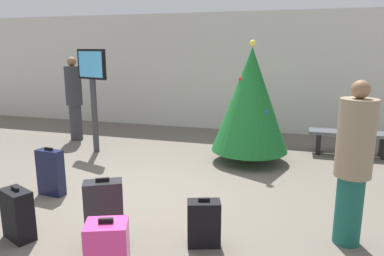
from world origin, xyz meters
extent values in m
plane|color=#665E54|center=(0.00, 0.00, 0.00)|extent=(16.00, 16.00, 0.00)
cube|color=beige|center=(0.00, 4.80, 1.49)|extent=(16.00, 0.20, 2.98)
cylinder|color=#4C3319|center=(1.24, 2.11, 0.12)|extent=(0.12, 0.12, 0.23)
cone|color=#196628|center=(1.24, 2.11, 1.18)|extent=(1.41, 1.41, 1.89)
sphere|color=#F2D84C|center=(1.24, 2.11, 2.18)|extent=(0.12, 0.12, 0.12)
sphere|color=red|center=(1.06, 2.02, 1.56)|extent=(0.08, 0.08, 0.08)
sphere|color=silver|center=(0.95, 2.25, 1.21)|extent=(0.08, 0.08, 0.08)
sphere|color=blue|center=(1.54, 1.85, 1.00)|extent=(0.08, 0.08, 0.08)
sphere|color=yellow|center=(1.30, 2.24, 1.72)|extent=(0.08, 0.08, 0.08)
cylinder|color=#333338|center=(-1.88, 1.90, 0.75)|extent=(0.12, 0.12, 1.49)
cube|color=black|center=(-1.88, 1.90, 1.79)|extent=(0.73, 0.31, 0.59)
cube|color=#4CB2F2|center=(-1.88, 1.86, 1.79)|extent=(0.64, 0.22, 0.50)
cube|color=#4C5159|center=(3.12, 3.10, 0.45)|extent=(1.60, 0.44, 0.06)
cube|color=black|center=(2.52, 3.10, 0.21)|extent=(0.08, 0.35, 0.42)
cube|color=black|center=(3.72, 3.10, 0.21)|extent=(0.08, 0.35, 0.42)
cylinder|color=#333338|center=(-2.86, 2.66, 0.41)|extent=(0.27, 0.27, 0.83)
cylinder|color=#333338|center=(-2.86, 2.66, 1.27)|extent=(0.51, 0.51, 0.88)
sphere|color=#8C6647|center=(-2.86, 2.66, 1.81)|extent=(0.20, 0.20, 0.20)
cylinder|color=#19594C|center=(2.66, -0.50, 0.39)|extent=(0.28, 0.28, 0.77)
cylinder|color=gray|center=(2.66, -0.50, 1.18)|extent=(0.49, 0.49, 0.82)
sphere|color=#8C6647|center=(2.66, -0.50, 1.69)|extent=(0.19, 0.19, 0.19)
cube|color=#232326|center=(0.15, -1.30, 0.36)|extent=(0.45, 0.37, 0.73)
cube|color=black|center=(0.15, -1.30, 0.75)|extent=(0.14, 0.09, 0.04)
cube|color=black|center=(1.17, -0.99, 0.25)|extent=(0.40, 0.30, 0.50)
cube|color=black|center=(1.17, -0.99, 0.52)|extent=(0.13, 0.07, 0.04)
cube|color=black|center=(-0.85, -1.44, 0.29)|extent=(0.44, 0.35, 0.57)
cube|color=black|center=(-0.85, -1.44, 0.59)|extent=(0.14, 0.08, 0.04)
cube|color=#141938|center=(-1.30, -0.28, 0.34)|extent=(0.41, 0.20, 0.67)
cube|color=black|center=(-1.30, -0.28, 0.69)|extent=(0.14, 0.04, 0.04)
cube|color=black|center=(0.67, -2.13, 0.77)|extent=(0.12, 0.07, 0.04)
camera|label=1|loc=(2.06, -4.44, 2.09)|focal=33.71mm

